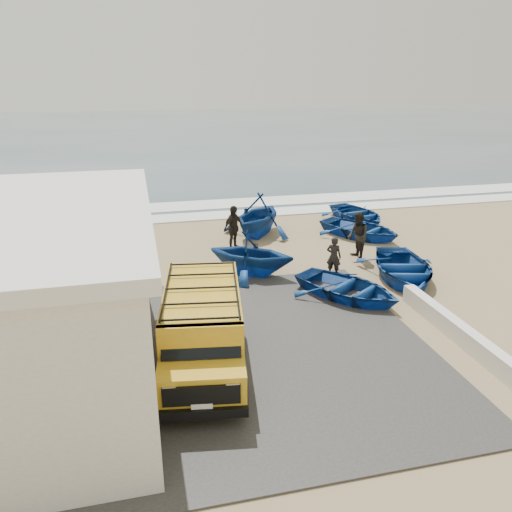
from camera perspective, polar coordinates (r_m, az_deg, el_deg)
ground at (r=15.83m, az=0.86°, el=-6.80°), size 160.00×160.00×0.00m
slab at (r=13.76m, az=-5.27°, el=-11.21°), size 12.00×10.00×0.05m
ocean at (r=70.14m, az=-10.86°, el=13.81°), size 180.00×88.00×0.01m
surf_line at (r=26.88m, az=-5.49°, el=4.57°), size 180.00×1.60×0.06m
surf_wash at (r=29.28m, az=-6.20°, el=5.81°), size 180.00×2.20×0.04m
parapet at (r=15.30m, az=22.53°, el=-8.33°), size 0.35×6.00×0.55m
van at (r=12.84m, az=-6.13°, el=-7.97°), size 2.63×5.17×2.12m
boat_near_left at (r=17.11m, az=10.42°, el=-3.59°), size 4.34×4.61×0.78m
boat_near_right at (r=19.16m, az=16.44°, el=-1.34°), size 3.99×4.84×0.87m
boat_mid_left at (r=18.64m, az=-0.59°, el=0.33°), size 4.30×4.16×1.73m
boat_mid_right at (r=23.75m, az=11.81°, el=3.09°), size 4.51×4.82×0.81m
boat_far_left at (r=23.37m, az=0.19°, el=4.75°), size 4.86×4.96×1.99m
boat_far_right at (r=26.30m, az=11.47°, el=4.74°), size 3.38×4.26×0.79m
fisherman_front at (r=18.78m, az=8.88°, el=-0.07°), size 0.67×0.64×1.54m
fisherman_middle at (r=20.67m, az=11.55°, el=2.26°), size 0.79×0.99×1.97m
fisherman_back at (r=21.44m, az=-2.61°, el=3.24°), size 1.18×1.08×1.94m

